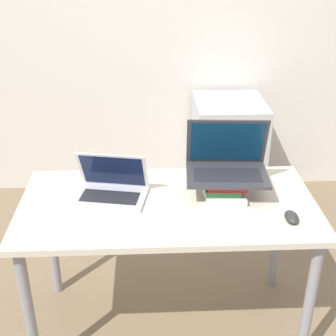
{
  "coord_description": "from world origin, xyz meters",
  "views": [
    {
      "loc": [
        -0.09,
        -1.51,
        1.88
      ],
      "look_at": [
        0.0,
        0.34,
        0.93
      ],
      "focal_mm": 50.0,
      "sensor_mm": 36.0,
      "label": 1
    }
  ],
  "objects": [
    {
      "name": "desk",
      "position": [
        0.0,
        0.34,
        0.66
      ],
      "size": [
        1.38,
        0.69,
        0.75
      ],
      "color": "beige",
      "rests_on": "ground_plane"
    },
    {
      "name": "mouse",
      "position": [
        0.53,
        0.17,
        0.77
      ],
      "size": [
        0.06,
        0.1,
        0.04
      ],
      "color": "#2D2D2D",
      "rests_on": "desk"
    },
    {
      "name": "mini_fridge",
      "position": [
        0.49,
        1.56,
        0.41
      ],
      "size": [
        0.48,
        0.54,
        0.82
      ],
      "color": "silver",
      "rests_on": "ground_plane"
    },
    {
      "name": "laptop_left",
      "position": [
        -0.26,
        0.41,
        0.8
      ],
      "size": [
        0.37,
        0.28,
        0.22
      ],
      "color": "silver",
      "rests_on": "desk"
    },
    {
      "name": "book_stack",
      "position": [
        0.27,
        0.41,
        0.8
      ],
      "size": [
        0.21,
        0.28,
        0.1
      ],
      "color": "white",
      "rests_on": "desk"
    },
    {
      "name": "wireless_keyboard",
      "position": [
        0.29,
        0.17,
        0.76
      ],
      "size": [
        0.31,
        0.11,
        0.01
      ],
      "color": "white",
      "rests_on": "desk"
    },
    {
      "name": "wall_back",
      "position": [
        0.0,
        1.89,
        1.35
      ],
      "size": [
        8.0,
        0.05,
        2.7
      ],
      "color": "silver",
      "rests_on": "ground_plane"
    },
    {
      "name": "laptop_on_books",
      "position": [
        0.28,
        0.43,
        0.9
      ],
      "size": [
        0.4,
        0.28,
        0.26
      ],
      "color": "#333338",
      "rests_on": "book_stack"
    }
  ]
}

